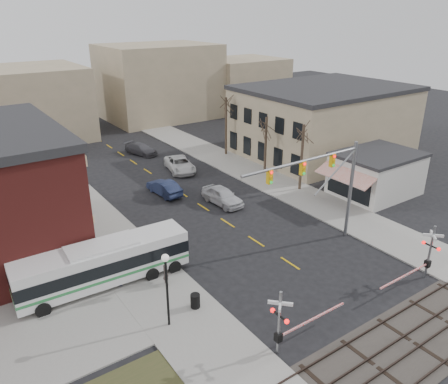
# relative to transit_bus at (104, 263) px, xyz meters

# --- Properties ---
(ground) EXTENTS (160.00, 160.00, 0.00)m
(ground) POSITION_rel_transit_bus_xyz_m (12.07, -7.14, -1.68)
(ground) COLOR black
(ground) RESTS_ON ground
(sidewalk_west) EXTENTS (5.00, 60.00, 0.12)m
(sidewalk_west) POSITION_rel_transit_bus_xyz_m (2.57, 12.86, -1.62)
(sidewalk_west) COLOR gray
(sidewalk_west) RESTS_ON ground
(sidewalk_east) EXTENTS (5.00, 60.00, 0.12)m
(sidewalk_east) POSITION_rel_transit_bus_xyz_m (21.57, 12.86, -1.62)
(sidewalk_east) COLOR gray
(sidewalk_east) RESTS_ON ground
(ballast_strip) EXTENTS (160.00, 5.00, 0.06)m
(ballast_strip) POSITION_rel_transit_bus_xyz_m (12.07, -15.14, -1.65)
(ballast_strip) COLOR #332D28
(ballast_strip) RESTS_ON ground
(rail_tracks) EXTENTS (160.00, 3.91, 0.14)m
(rail_tracks) POSITION_rel_transit_bus_xyz_m (12.07, -15.14, -1.56)
(rail_tracks) COLOR #2D231E
(rail_tracks) RESTS_ON ground
(tan_building) EXTENTS (20.30, 15.30, 8.50)m
(tan_building) POSITION_rel_transit_bus_xyz_m (34.07, 12.86, 2.58)
(tan_building) COLOR gray
(tan_building) RESTS_ON ground
(awning_shop) EXTENTS (9.74, 6.20, 4.30)m
(awning_shop) POSITION_rel_transit_bus_xyz_m (28.04, -0.14, 0.49)
(awning_shop) COLOR beige
(awning_shop) RESTS_ON ground
(tree_east_a) EXTENTS (0.28, 0.28, 6.75)m
(tree_east_a) POSITION_rel_transit_bus_xyz_m (22.57, 4.86, 1.82)
(tree_east_a) COLOR #382B21
(tree_east_a) RESTS_ON sidewalk_east
(tree_east_b) EXTENTS (0.28, 0.28, 6.30)m
(tree_east_b) POSITION_rel_transit_bus_xyz_m (22.87, 10.86, 1.59)
(tree_east_b) COLOR #382B21
(tree_east_b) RESTS_ON sidewalk_east
(tree_east_c) EXTENTS (0.28, 0.28, 7.20)m
(tree_east_c) POSITION_rel_transit_bus_xyz_m (23.07, 18.86, 2.04)
(tree_east_c) COLOR #382B21
(tree_east_c) RESTS_ON sidewalk_east
(transit_bus) EXTENTS (11.52, 2.94, 2.94)m
(transit_bus) POSITION_rel_transit_bus_xyz_m (0.00, 0.00, 0.00)
(transit_bus) COLOR silver
(transit_bus) RESTS_ON ground
(traffic_signal_mast) EXTENTS (11.00, 0.30, 8.00)m
(traffic_signal_mast) POSITION_rel_transit_bus_xyz_m (15.81, -4.49, 4.12)
(traffic_signal_mast) COLOR gray
(traffic_signal_mast) RESTS_ON ground
(rr_crossing_west) EXTENTS (5.60, 1.36, 4.00)m
(rr_crossing_west) POSITION_rel_transit_bus_xyz_m (5.72, -11.48, 0.29)
(rr_crossing_west) COLOR gray
(rr_crossing_west) RESTS_ON ground
(rr_crossing_east) EXTENTS (5.60, 1.36, 4.00)m
(rr_crossing_east) POSITION_rel_transit_bus_xyz_m (18.13, -11.80, 0.29)
(rr_crossing_east) COLOR gray
(rr_crossing_east) RESTS_ON ground
(street_lamp) EXTENTS (0.44, 0.44, 4.74)m
(street_lamp) POSITION_rel_transit_bus_xyz_m (1.52, -6.17, 1.80)
(street_lamp) COLOR black
(street_lamp) RESTS_ON sidewalk_west
(trash_bin) EXTENTS (0.60, 0.60, 0.91)m
(trash_bin) POSITION_rel_transit_bus_xyz_m (3.64, -5.65, -1.10)
(trash_bin) COLOR black
(trash_bin) RESTS_ON sidewalk_west
(car_a) EXTENTS (2.23, 4.93, 1.64)m
(car_a) POSITION_rel_transit_bus_xyz_m (14.03, 6.50, -0.85)
(car_a) COLOR silver
(car_a) RESTS_ON ground
(car_b) EXTENTS (1.97, 4.68, 1.50)m
(car_b) POSITION_rel_transit_bus_xyz_m (10.51, 11.70, -0.92)
(car_b) COLOR #18203D
(car_b) RESTS_ON ground
(car_c) EXTENTS (3.82, 6.09, 1.57)m
(car_c) POSITION_rel_transit_bus_xyz_m (15.24, 16.90, -0.89)
(car_c) COLOR silver
(car_c) RESTS_ON ground
(car_d) EXTENTS (3.41, 5.09, 1.37)m
(car_d) POSITION_rel_transit_bus_xyz_m (14.22, 25.22, -0.99)
(car_d) COLOR #49494F
(car_d) RESTS_ON ground
(pedestrian_near) EXTENTS (0.38, 0.57, 1.52)m
(pedestrian_near) POSITION_rel_transit_bus_xyz_m (3.31, -2.41, -0.79)
(pedestrian_near) COLOR #4C3E3D
(pedestrian_near) RESTS_ON sidewalk_west
(pedestrian_far) EXTENTS (0.80, 0.90, 1.53)m
(pedestrian_far) POSITION_rel_transit_bus_xyz_m (0.81, -0.68, -0.79)
(pedestrian_far) COLOR #36395F
(pedestrian_far) RESTS_ON sidewalk_west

